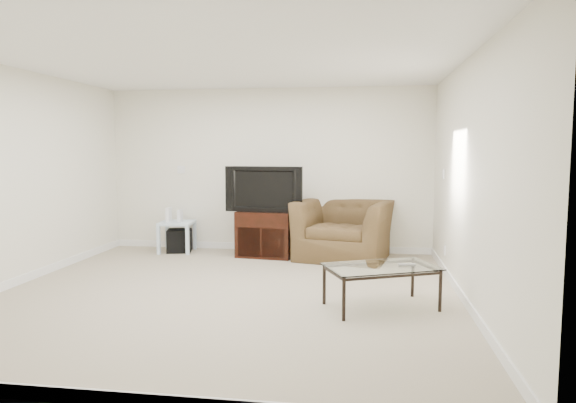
# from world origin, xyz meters

# --- Properties ---
(floor) EXTENTS (5.00, 5.00, 0.00)m
(floor) POSITION_xyz_m (0.00, 0.00, 0.00)
(floor) COLOR tan
(floor) RESTS_ON ground
(ceiling) EXTENTS (5.00, 5.00, 0.00)m
(ceiling) POSITION_xyz_m (0.00, 0.00, 2.50)
(ceiling) COLOR white
(ceiling) RESTS_ON ground
(wall_back) EXTENTS (5.00, 0.02, 2.50)m
(wall_back) POSITION_xyz_m (0.00, 2.50, 1.25)
(wall_back) COLOR silver
(wall_back) RESTS_ON ground
(wall_left) EXTENTS (0.02, 5.00, 2.50)m
(wall_left) POSITION_xyz_m (-2.50, 0.00, 1.25)
(wall_left) COLOR silver
(wall_left) RESTS_ON ground
(wall_right) EXTENTS (0.02, 5.00, 2.50)m
(wall_right) POSITION_xyz_m (2.50, 0.00, 1.25)
(wall_right) COLOR silver
(wall_right) RESTS_ON ground
(plate_back) EXTENTS (0.12, 0.02, 0.12)m
(plate_back) POSITION_xyz_m (-1.40, 2.49, 1.25)
(plate_back) COLOR white
(plate_back) RESTS_ON wall_back
(plate_right_switch) EXTENTS (0.02, 0.09, 0.13)m
(plate_right_switch) POSITION_xyz_m (2.49, 1.60, 1.25)
(plate_right_switch) COLOR white
(plate_right_switch) RESTS_ON wall_right
(plate_right_outlet) EXTENTS (0.02, 0.08, 0.12)m
(plate_right_outlet) POSITION_xyz_m (2.49, 1.30, 0.30)
(plate_right_outlet) COLOR white
(plate_right_outlet) RESTS_ON wall_right
(tv_stand) EXTENTS (0.86, 0.64, 0.67)m
(tv_stand) POSITION_xyz_m (0.06, 2.05, 0.34)
(tv_stand) COLOR black
(tv_stand) RESTS_ON floor
(dvd_player) EXTENTS (0.50, 0.38, 0.07)m
(dvd_player) POSITION_xyz_m (0.05, 2.01, 0.56)
(dvd_player) COLOR black
(dvd_player) RESTS_ON tv_stand
(television) EXTENTS (1.07, 0.30, 0.66)m
(television) POSITION_xyz_m (0.05, 2.02, 1.00)
(television) COLOR black
(television) RESTS_ON tv_stand
(side_table) EXTENTS (0.53, 0.53, 0.47)m
(side_table) POSITION_xyz_m (-1.36, 2.14, 0.23)
(side_table) COLOR silver
(side_table) RESTS_ON floor
(subwoofer) EXTENTS (0.42, 0.42, 0.35)m
(subwoofer) POSITION_xyz_m (-1.33, 2.16, 0.17)
(subwoofer) COLOR black
(subwoofer) RESTS_ON floor
(game_console) EXTENTS (0.05, 0.16, 0.22)m
(game_console) POSITION_xyz_m (-1.48, 2.11, 0.58)
(game_console) COLOR white
(game_console) RESTS_ON side_table
(game_case) EXTENTS (0.05, 0.14, 0.19)m
(game_case) POSITION_xyz_m (-1.30, 2.13, 0.56)
(game_case) COLOR silver
(game_case) RESTS_ON side_table
(recliner) EXTENTS (1.44, 1.10, 1.12)m
(recliner) POSITION_xyz_m (1.18, 2.05, 0.56)
(recliner) COLOR #4F3F21
(recliner) RESTS_ON floor
(coffee_table) EXTENTS (1.23, 0.99, 0.42)m
(coffee_table) POSITION_xyz_m (1.65, -0.25, 0.21)
(coffee_table) COLOR black
(coffee_table) RESTS_ON floor
(remote) EXTENTS (0.17, 0.07, 0.02)m
(remote) POSITION_xyz_m (1.90, -0.20, 0.43)
(remote) COLOR #B2B2B7
(remote) RESTS_ON coffee_table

